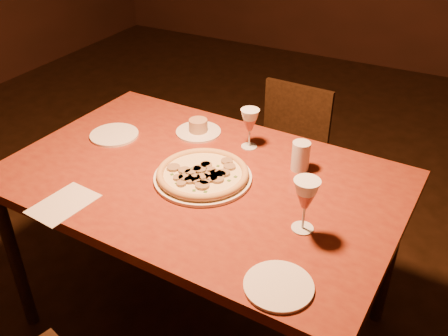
% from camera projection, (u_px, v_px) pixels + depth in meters
% --- Properties ---
extents(floor, '(7.00, 7.00, 0.00)m').
position_uv_depth(floor, '(208.00, 295.00, 2.42)').
color(floor, black).
rests_on(floor, ground).
extents(dining_table, '(1.52, 1.02, 0.79)m').
position_uv_depth(dining_table, '(201.00, 191.00, 1.92)').
color(dining_table, maroon).
rests_on(dining_table, floor).
extents(chair_far, '(0.40, 0.40, 0.79)m').
position_uv_depth(chair_far, '(286.00, 151.00, 2.71)').
color(chair_far, black).
rests_on(chair_far, floor).
extents(pizza_plate, '(0.37, 0.37, 0.04)m').
position_uv_depth(pizza_plate, '(203.00, 174.00, 1.85)').
color(pizza_plate, white).
rests_on(pizza_plate, dining_table).
extents(ramekin_saucer, '(0.20, 0.20, 0.06)m').
position_uv_depth(ramekin_saucer, '(198.00, 129.00, 2.16)').
color(ramekin_saucer, white).
rests_on(ramekin_saucer, dining_table).
extents(wine_glass_far, '(0.08, 0.08, 0.17)m').
position_uv_depth(wine_glass_far, '(250.00, 129.00, 2.02)').
color(wine_glass_far, '#A75045').
rests_on(wine_glass_far, dining_table).
extents(wine_glass_right, '(0.08, 0.08, 0.19)m').
position_uv_depth(wine_glass_right, '(305.00, 205.00, 1.56)').
color(wine_glass_right, '#A75045').
rests_on(wine_glass_right, dining_table).
extents(water_tumbler, '(0.07, 0.07, 0.12)m').
position_uv_depth(water_tumbler, '(301.00, 156.00, 1.89)').
color(water_tumbler, silver).
rests_on(water_tumbler, dining_table).
extents(side_plate_left, '(0.21, 0.21, 0.01)m').
position_uv_depth(side_plate_left, '(114.00, 135.00, 2.14)').
color(side_plate_left, white).
rests_on(side_plate_left, dining_table).
extents(side_plate_near, '(0.20, 0.20, 0.01)m').
position_uv_depth(side_plate_near, '(279.00, 286.00, 1.39)').
color(side_plate_near, white).
rests_on(side_plate_near, dining_table).
extents(menu_card, '(0.18, 0.24, 0.00)m').
position_uv_depth(menu_card, '(63.00, 204.00, 1.73)').
color(menu_card, beige).
rests_on(menu_card, dining_table).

